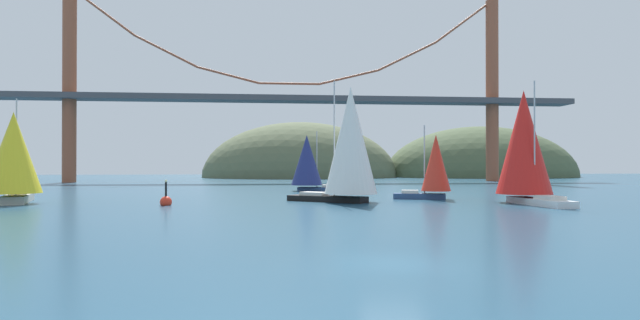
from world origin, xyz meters
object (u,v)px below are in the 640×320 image
object	(u,v)px
sailboat_navy_sail	(308,162)
sailboat_yellow_sail	(14,156)
sailboat_white_mainsail	(350,142)
sailboat_scarlet_sail	(434,166)
sailboat_red_spinnaker	(524,144)
channel_buoy	(166,201)

from	to	relation	value
sailboat_navy_sail	sailboat_yellow_sail	world-z (taller)	sailboat_yellow_sail
sailboat_white_mainsail	sailboat_scarlet_sail	size ratio (longest dim) A/B	1.52
sailboat_white_mainsail	sailboat_red_spinnaker	size ratio (longest dim) A/B	1.05
sailboat_white_mainsail	sailboat_yellow_sail	world-z (taller)	sailboat_white_mainsail
sailboat_navy_sail	channel_buoy	xyz separation A→B (m)	(-15.19, -24.61, -3.84)
sailboat_navy_sail	sailboat_white_mainsail	bearing A→B (deg)	-83.82
sailboat_scarlet_sail	sailboat_yellow_sail	bearing A→B (deg)	-176.09
sailboat_navy_sail	sailboat_white_mainsail	distance (m)	22.98
sailboat_white_mainsail	channel_buoy	xyz separation A→B (m)	(-17.66, -1.84, -5.65)
sailboat_red_spinnaker	sailboat_yellow_sail	bearing A→B (deg)	175.74
channel_buoy	sailboat_navy_sail	bearing A→B (deg)	58.32
sailboat_white_mainsail	sailboat_red_spinnaker	xyz separation A→B (m)	(17.00, -2.70, -0.22)
sailboat_navy_sail	sailboat_yellow_sail	bearing A→B (deg)	-144.02
sailboat_navy_sail	channel_buoy	distance (m)	29.18
sailboat_white_mainsail	sailboat_scarlet_sail	distance (m)	10.98
sailboat_navy_sail	sailboat_yellow_sail	size ratio (longest dim) A/B	0.83
sailboat_navy_sail	sailboat_yellow_sail	xyz separation A→B (m)	(-30.01, -21.79, 0.44)
sailboat_scarlet_sail	sailboat_white_mainsail	bearing A→B (deg)	-158.74
sailboat_white_mainsail	sailboat_scarlet_sail	bearing A→B (deg)	21.26
sailboat_navy_sail	sailboat_scarlet_sail	xyz separation A→B (m)	(12.47, -18.89, -0.52)
sailboat_red_spinnaker	channel_buoy	bearing A→B (deg)	178.58
sailboat_navy_sail	sailboat_red_spinnaker	world-z (taller)	sailboat_red_spinnaker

